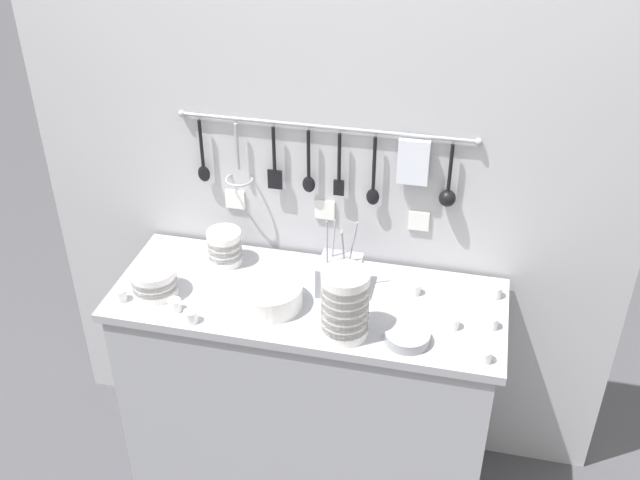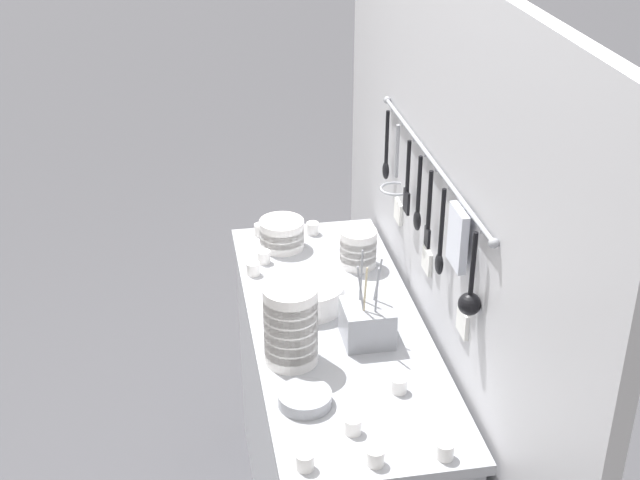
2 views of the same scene
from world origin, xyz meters
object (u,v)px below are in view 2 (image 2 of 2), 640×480
(plate_stack, at_px, (308,294))
(cutlery_caddy, at_px, (367,323))
(bowl_stack_short_front, at_px, (282,234))
(cup_edge_far, at_px, (353,426))
(cup_edge_near, at_px, (305,461))
(bowl_stack_tall_left, at_px, (358,248))
(cup_back_left, at_px, (260,230))
(bowl_stack_nested_right, at_px, (291,325))
(cup_by_caddy, at_px, (313,228))
(cup_back_right, at_px, (264,257))
(cup_front_left, at_px, (253,269))
(cup_centre, at_px, (375,457))
(cup_front_right, at_px, (445,451))
(steel_mixing_bowl, at_px, (305,398))
(cup_mid_row, at_px, (399,385))

(plate_stack, relative_size, cutlery_caddy, 0.84)
(bowl_stack_short_front, height_order, cup_edge_far, bowl_stack_short_front)
(bowl_stack_short_front, xyz_separation_m, cup_edge_near, (1.08, -0.10, -0.03))
(bowl_stack_tall_left, distance_m, plate_stack, 0.30)
(cup_back_left, bearing_deg, bowl_stack_nested_right, -0.18)
(cup_by_caddy, relative_size, cup_back_right, 1.00)
(bowl_stack_short_front, xyz_separation_m, bowl_stack_nested_right, (0.65, -0.06, 0.06))
(cutlery_caddy, relative_size, cup_front_left, 6.23)
(cup_centre, distance_m, cup_front_left, 0.94)
(cutlery_caddy, distance_m, cup_back_left, 0.72)
(bowl_stack_short_front, height_order, cup_centre, bowl_stack_short_front)
(cup_front_right, distance_m, cup_front_left, 0.99)
(bowl_stack_short_front, height_order, cup_front_left, bowl_stack_short_front)
(cup_by_caddy, bearing_deg, cup_back_left, -96.29)
(bowl_stack_short_front, xyz_separation_m, cup_back_left, (-0.10, -0.06, -0.03))
(cup_back_left, xyz_separation_m, cup_front_left, (0.27, -0.05, 0.00))
(bowl_stack_tall_left, distance_m, cup_edge_far, 0.83)
(bowl_stack_nested_right, relative_size, cup_edge_far, 5.37)
(cup_back_right, bearing_deg, bowl_stack_nested_right, 0.93)
(cup_edge_near, height_order, cup_back_left, same)
(steel_mixing_bowl, height_order, cup_back_right, cup_back_right)
(bowl_stack_nested_right, xyz_separation_m, plate_stack, (-0.27, 0.09, -0.08))
(cup_back_right, relative_size, cup_back_left, 1.00)
(cutlery_caddy, distance_m, cup_edge_far, 0.40)
(cup_front_left, bearing_deg, cup_edge_far, 10.86)
(plate_stack, height_order, cup_back_right, plate_stack)
(cup_mid_row, bearing_deg, bowl_stack_nested_right, -126.21)
(plate_stack, distance_m, cup_centre, 0.71)
(cup_front_left, bearing_deg, cup_front_right, 20.48)
(bowl_stack_nested_right, bearing_deg, cup_mid_row, 53.79)
(bowl_stack_nested_right, xyz_separation_m, cutlery_caddy, (-0.06, 0.22, -0.06))
(bowl_stack_nested_right, xyz_separation_m, cup_front_right, (0.45, 0.29, -0.09))
(cup_edge_near, height_order, cup_back_right, same)
(cup_by_caddy, xyz_separation_m, cup_back_left, (-0.02, -0.18, 0.00))
(bowl_stack_tall_left, bearing_deg, cutlery_caddy, -8.77)
(bowl_stack_short_front, distance_m, cup_back_left, 0.12)
(steel_mixing_bowl, height_order, cup_mid_row, cup_mid_row)
(cup_back_right, distance_m, cup_back_left, 0.19)
(bowl_stack_tall_left, bearing_deg, cup_by_caddy, -156.20)
(cutlery_caddy, height_order, cup_edge_near, cutlery_caddy)
(cutlery_caddy, distance_m, cup_mid_row, 0.25)
(cup_by_caddy, bearing_deg, cup_edge_near, -10.44)
(cutlery_caddy, height_order, cup_by_caddy, cutlery_caddy)
(plate_stack, height_order, cup_edge_near, plate_stack)
(cup_by_caddy, distance_m, cup_back_right, 0.26)
(bowl_stack_tall_left, distance_m, cutlery_caddy, 0.43)
(cup_centre, height_order, cup_mid_row, same)
(cutlery_caddy, distance_m, cup_back_right, 0.55)
(plate_stack, height_order, cup_centre, plate_stack)
(cutlery_caddy, xyz_separation_m, cup_mid_row, (0.25, 0.03, -0.04))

